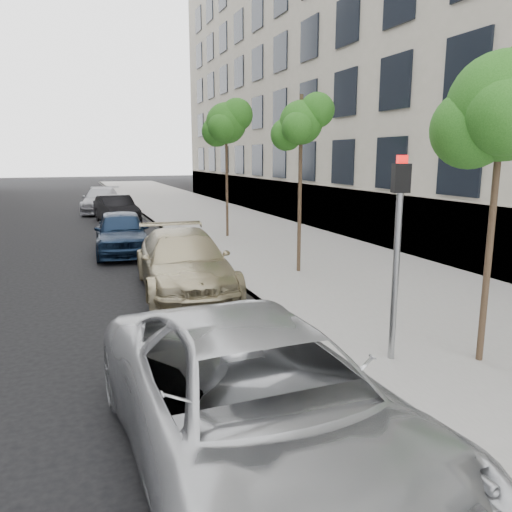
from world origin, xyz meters
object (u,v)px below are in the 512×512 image
sedan_black (116,210)px  signal_pole (398,235)px  tree_mid (302,123)px  minivan (259,406)px  sedan_rear (102,200)px  tree_far (227,123)px  suv (184,262)px  sedan_blue (122,232)px  tree_near (504,106)px

sedan_black → signal_pole: bearing=-90.8°
signal_pole → tree_mid: bearing=94.1°
minivan → sedan_rear: 25.85m
tree_far → suv: tree_far is taller
tree_far → sedan_blue: bearing=-160.1°
tree_far → suv: 8.62m
sedan_blue → signal_pole: bearing=-71.4°
sedan_blue → tree_mid: bearing=-46.2°
signal_pole → suv: (-2.05, 5.44, -1.36)m
tree_far → sedan_rear: 12.79m
tree_near → tree_far: (-0.00, 13.00, 0.52)m
tree_mid → minivan: (-4.18, -7.78, -3.30)m
tree_near → sedan_black: tree_near is taller
minivan → tree_far: bearing=72.2°
tree_near → tree_mid: (-0.00, 6.50, 0.15)m
tree_mid → tree_far: bearing=90.0°
minivan → sedan_blue: bearing=88.7°
suv → sedan_rear: (-0.65, 18.60, -0.01)m
minivan → sedan_rear: bearing=88.1°
tree_near → sedan_black: size_ratio=1.15×
minivan → sedan_black: minivan is taller
signal_pole → sedan_rear: bearing=112.5°
minivan → suv: bearing=81.8°
tree_far → sedan_black: (-3.65, 6.46, -3.77)m
suv → sedan_blue: (-0.89, 5.51, -0.00)m
tree_mid → tree_far: (0.00, 6.50, 0.37)m
minivan → sedan_rear: (0.20, 25.85, -0.06)m
sedan_blue → sedan_black: bearing=89.5°
sedan_blue → sedan_black: 8.01m
tree_far → sedan_black: bearing=119.5°
suv → sedan_black: suv is taller
suv → sedan_blue: suv is taller
signal_pole → sedan_black: 19.13m
tree_mid → sedan_black: size_ratio=1.15×
minivan → sedan_rear: minivan is taller
tree_near → tree_mid: tree_mid is taller
sedan_black → sedan_rear: sedan_rear is taller
sedan_blue → minivan: bearing=-86.3°
tree_far → sedan_black: 8.33m
tree_mid → signal_pole: size_ratio=1.51×
suv → sedan_rear: size_ratio=1.02×
sedan_blue → sedan_black: (0.56, 7.99, -0.05)m
sedan_rear → tree_far: bearing=-61.7°
tree_near → sedan_blue: bearing=110.2°
sedan_rear → signal_pole: bearing=-74.3°
sedan_black → minivan: bearing=-99.4°
suv → sedan_rear: bearing=96.0°
tree_far → minivan: size_ratio=0.93×
tree_near → tree_far: size_ratio=0.90×
tree_near → tree_far: tree_far is taller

